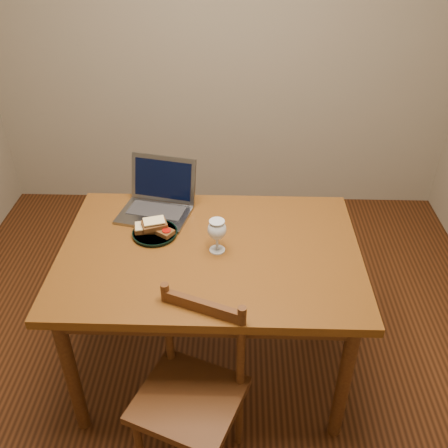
{
  "coord_description": "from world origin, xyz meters",
  "views": [
    {
      "loc": [
        0.11,
        -1.74,
        2.06
      ],
      "look_at": [
        0.06,
        0.08,
        0.8
      ],
      "focal_mm": 40.0,
      "sensor_mm": 36.0,
      "label": 1
    }
  ],
  "objects_px": {
    "milk_glass": "(217,236)",
    "table": "(210,265)",
    "plate": "(155,233)",
    "chair": "(191,387)",
    "laptop": "(159,198)"
  },
  "relations": [
    {
      "from": "milk_glass",
      "to": "table",
      "type": "bearing_deg",
      "value": 171.18
    },
    {
      "from": "plate",
      "to": "milk_glass",
      "type": "distance_m",
      "value": 0.31
    },
    {
      "from": "table",
      "to": "chair",
      "type": "bearing_deg",
      "value": -96.05
    },
    {
      "from": "table",
      "to": "milk_glass",
      "type": "bearing_deg",
      "value": -8.82
    },
    {
      "from": "plate",
      "to": "milk_glass",
      "type": "bearing_deg",
      "value": -20.13
    },
    {
      "from": "plate",
      "to": "milk_glass",
      "type": "xyz_separation_m",
      "value": [
        0.29,
        -0.1,
        0.07
      ]
    },
    {
      "from": "table",
      "to": "plate",
      "type": "relative_size",
      "value": 6.38
    },
    {
      "from": "table",
      "to": "milk_glass",
      "type": "relative_size",
      "value": 8.33
    },
    {
      "from": "chair",
      "to": "plate",
      "type": "xyz_separation_m",
      "value": [
        -0.2,
        0.59,
        0.3
      ]
    },
    {
      "from": "chair",
      "to": "laptop",
      "type": "height_order",
      "value": "laptop"
    },
    {
      "from": "table",
      "to": "plate",
      "type": "xyz_separation_m",
      "value": [
        -0.25,
        0.1,
        0.09
      ]
    },
    {
      "from": "milk_glass",
      "to": "laptop",
      "type": "distance_m",
      "value": 0.44
    },
    {
      "from": "chair",
      "to": "laptop",
      "type": "distance_m",
      "value": 0.91
    },
    {
      "from": "laptop",
      "to": "table",
      "type": "bearing_deg",
      "value": -37.7
    },
    {
      "from": "plate",
      "to": "laptop",
      "type": "bearing_deg",
      "value": 92.68
    }
  ]
}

